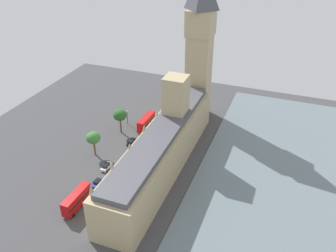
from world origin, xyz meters
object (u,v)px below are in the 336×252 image
clock_tower (200,43)px  pedestrian_trailing (156,136)px  car_black_kerbside (131,142)px  street_lamp_slot_11 (127,115)px  car_white_by_river_gate (106,166)px  pedestrian_leading (113,193)px  parliament_building (163,146)px  pedestrian_corner (167,120)px  plane_tree_slot_10 (120,115)px  plane_tree_midblock (93,138)px  car_silver_under_trees (127,157)px  double_decker_bus_near_tower (146,122)px  car_blue_far_end (97,183)px  double_decker_bus_opposite_hall (77,199)px

clock_tower → pedestrian_trailing: clock_tower is taller
car_black_kerbside → street_lamp_slot_11: 14.19m
car_white_by_river_gate → pedestrian_leading: car_white_by_river_gate is taller
parliament_building → car_white_by_river_gate: 19.01m
pedestrian_corner → car_black_kerbside: bearing=-136.4°
pedestrian_corner → plane_tree_slot_10: bearing=-162.9°
plane_tree_midblock → car_silver_under_trees: bearing=-171.5°
parliament_building → street_lamp_slot_11: 29.48m
double_decker_bus_near_tower → street_lamp_slot_11: street_lamp_slot_11 is taller
pedestrian_leading → pedestrian_trailing: size_ratio=1.04×
car_white_by_river_gate → car_blue_far_end: 8.11m
plane_tree_midblock → plane_tree_slot_10: bearing=-95.7°
clock_tower → car_silver_under_trees: bearing=71.7°
car_black_kerbside → pedestrian_corner: 20.13m
double_decker_bus_near_tower → pedestrian_leading: (-6.10, 37.04, -1.88)m
pedestrian_leading → street_lamp_slot_11: 39.62m
car_silver_under_trees → plane_tree_slot_10: 17.90m
car_black_kerbside → pedestrian_trailing: (-6.43, -6.68, -0.16)m
clock_tower → pedestrian_trailing: 36.69m
clock_tower → car_black_kerbside: 42.70m
car_black_kerbside → plane_tree_slot_10: (6.89, -5.75, 6.24)m
pedestrian_corner → pedestrian_leading: size_ratio=0.91×
pedestrian_corner → car_blue_far_end: bearing=-127.4°
pedestrian_leading → street_lamp_slot_11: bearing=115.0°
double_decker_bus_near_tower → double_decker_bus_opposite_hall: bearing=90.4°
pedestrian_trailing → street_lamp_slot_11: bearing=-39.5°
clock_tower → pedestrian_trailing: size_ratio=34.56×
car_blue_far_end → pedestrian_corner: (-5.65, -42.31, -0.20)m
double_decker_bus_near_tower → pedestrian_corner: size_ratio=6.89×
plane_tree_slot_10 → car_silver_under_trees: bearing=124.2°
car_blue_far_end → plane_tree_midblock: plane_tree_midblock is taller
car_blue_far_end → double_decker_bus_near_tower: bearing=-85.8°
car_white_by_river_gate → plane_tree_slot_10: size_ratio=0.50×
car_blue_far_end → street_lamp_slot_11: bearing=-73.4°
plane_tree_midblock → car_white_by_river_gate: bearing=143.5°
pedestrian_corner → plane_tree_midblock: (14.23, 29.03, 5.85)m
double_decker_bus_near_tower → plane_tree_midblock: 23.63m
pedestrian_trailing → plane_tree_midblock: plane_tree_midblock is taller
parliament_building → car_blue_far_end: bearing=46.5°
car_blue_far_end → plane_tree_slot_10: plane_tree_slot_10 is taller
double_decker_bus_near_tower → plane_tree_slot_10: (7.32, 6.05, 4.50)m
car_black_kerbside → plane_tree_midblock: (8.45, 9.75, 5.65)m
pedestrian_corner → plane_tree_midblock: plane_tree_midblock is taller
car_blue_far_end → double_decker_bus_opposite_hall: size_ratio=0.41×
pedestrian_leading → clock_tower: bearing=86.1°
pedestrian_corner → street_lamp_slot_11: (13.01, 7.52, 3.48)m
car_blue_far_end → car_silver_under_trees: bearing=-94.5°
pedestrian_corner → car_white_by_river_gate: bearing=-131.4°
car_white_by_river_gate → pedestrian_trailing: 23.07m
parliament_building → clock_tower: (0.17, -36.16, 21.45)m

